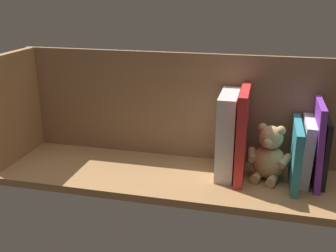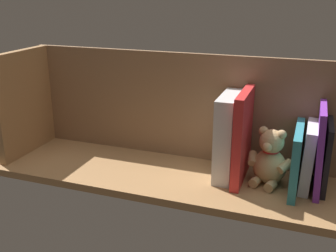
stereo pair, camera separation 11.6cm
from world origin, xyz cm
name	(u,v)px [view 2 (the right image)]	position (x,y,z in cm)	size (l,w,h in cm)	color
ground_plane	(168,175)	(0.00, 0.00, -1.10)	(104.07, 31.82, 2.20)	#A87A4C
shelf_back_panel	(183,106)	(0.00, -13.66, 16.88)	(104.07, 1.50, 33.75)	#8D6748
shelf_side_divider	(24,102)	(50.04, 0.00, 16.88)	(2.40, 25.82, 33.75)	#A87A4C
book_0	(327,156)	(-43.65, -5.10, 9.44)	(1.38, 14.81, 18.88)	black
book_1	(320,149)	(-41.64, -4.00, 11.71)	(1.63, 17.01, 23.43)	purple
book_2	(308,156)	(-38.95, -4.88, 8.89)	(2.76, 15.26, 17.78)	silver
book_3	(296,159)	(-36.04, -2.35, 8.70)	(2.06, 20.31, 17.41)	teal
teddy_bear	(270,159)	(-29.04, -3.18, 7.17)	(12.81, 11.99, 16.30)	tan
book_4	(243,137)	(-21.12, -3.08, 12.99)	(2.49, 18.87, 25.98)	red
dictionary_thick_white	(228,136)	(-16.84, -4.03, 12.21)	(5.08, 16.76, 24.41)	silver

